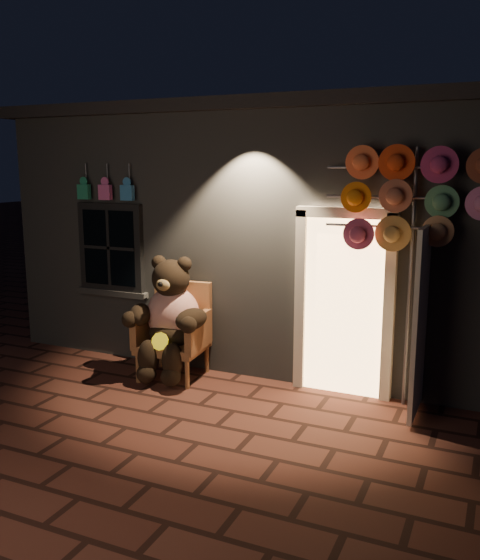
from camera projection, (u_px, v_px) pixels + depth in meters
The scene contains 5 objects.
ground at pixel (181, 419), 6.30m from camera, with size 60.00×60.00×0.00m, color #4D271D.
shop_building at pixel (303, 223), 9.54m from camera, with size 7.30×5.95×3.51m.
wicker_armchair at pixel (176, 330), 7.53m from camera, with size 0.88×0.80×1.19m.
teddy_bear at pixel (170, 318), 7.35m from camera, with size 1.10×0.89×1.52m.
hat_rack at pixel (411, 198), 6.17m from camera, with size 1.80×0.22×2.87m.
Camera 1 is at (2.99, -5.12, 2.66)m, focal length 38.00 mm.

